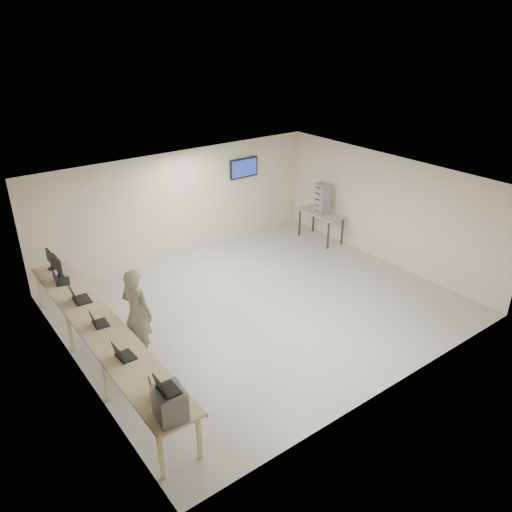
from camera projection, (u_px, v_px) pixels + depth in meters
room at (261, 247)px, 10.58m from camera, size 8.01×7.01×2.81m
workbench at (101, 329)px, 8.83m from camera, size 0.76×6.00×0.90m
equipment_box at (170, 404)px, 6.68m from camera, size 0.43×0.48×0.45m
laptop_on_box at (165, 388)px, 6.52m from camera, size 0.27×0.33×0.26m
laptop_0 at (158, 393)px, 7.10m from camera, size 0.39×0.42×0.28m
laptop_1 at (122, 354)px, 7.91m from camera, size 0.29×0.35×0.27m
laptop_2 at (97, 322)px, 8.77m from camera, size 0.30×0.35×0.26m
laptop_3 at (78, 298)px, 9.51m from camera, size 0.35×0.42×0.31m
laptop_4 at (60, 280)px, 10.17m from camera, size 0.38×0.42×0.28m
monitor_near at (57, 265)px, 10.30m from camera, size 0.21×0.48×0.47m
monitor_far at (50, 258)px, 10.67m from camera, size 0.19×0.43×0.42m
soldier at (137, 313)px, 9.15m from camera, size 0.66×0.77×1.79m
side_table at (321, 215)px, 14.13m from camera, size 0.65×1.39×0.83m
storage_bins at (322, 198)px, 13.91m from camera, size 0.32×0.36×0.85m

